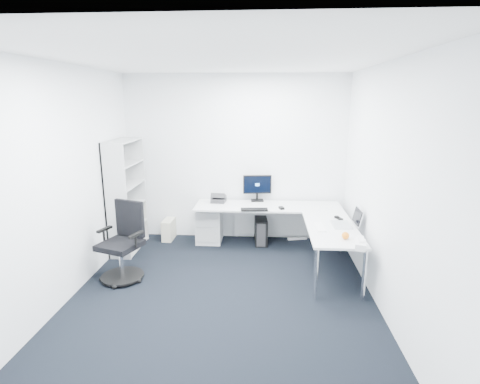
# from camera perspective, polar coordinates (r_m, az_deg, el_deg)

# --- Properties ---
(ground) EXTENTS (4.20, 4.20, 0.00)m
(ground) POSITION_cam_1_polar(r_m,az_deg,el_deg) (4.62, -2.83, -15.97)
(ground) COLOR black
(ceiling) EXTENTS (4.20, 4.20, 0.00)m
(ceiling) POSITION_cam_1_polar(r_m,az_deg,el_deg) (4.02, -3.32, 19.63)
(ceiling) COLOR white
(wall_back) EXTENTS (3.60, 0.02, 2.70)m
(wall_back) POSITION_cam_1_polar(r_m,az_deg,el_deg) (6.16, -0.75, 5.09)
(wall_back) COLOR white
(wall_back) RESTS_ON ground
(wall_front) EXTENTS (3.60, 0.02, 2.70)m
(wall_front) POSITION_cam_1_polar(r_m,az_deg,el_deg) (2.15, -9.80, -12.47)
(wall_front) COLOR white
(wall_front) RESTS_ON ground
(wall_left) EXTENTS (0.02, 4.20, 2.70)m
(wall_left) POSITION_cam_1_polar(r_m,az_deg,el_deg) (4.68, -25.52, 0.85)
(wall_left) COLOR white
(wall_left) RESTS_ON ground
(wall_right) EXTENTS (0.02, 4.20, 2.70)m
(wall_right) POSITION_cam_1_polar(r_m,az_deg,el_deg) (4.29, 21.56, 0.16)
(wall_right) COLOR white
(wall_right) RESTS_ON ground
(l_desk) EXTENTS (2.29, 1.29, 0.67)m
(l_desk) POSITION_cam_1_polar(r_m,az_deg,el_deg) (5.72, 4.26, -6.18)
(l_desk) COLOR silver
(l_desk) RESTS_ON ground
(drawer_pedestal) EXTENTS (0.40, 0.50, 0.62)m
(drawer_pedestal) POSITION_cam_1_polar(r_m,az_deg,el_deg) (6.24, -4.65, -4.72)
(drawer_pedestal) COLOR silver
(drawer_pedestal) RESTS_ON ground
(bookshelf) EXTENTS (0.33, 0.86, 1.72)m
(bookshelf) POSITION_cam_1_polar(r_m,az_deg,el_deg) (5.99, -16.93, -0.57)
(bookshelf) COLOR #B3B5B5
(bookshelf) RESTS_ON ground
(task_chair) EXTENTS (0.73, 0.73, 1.02)m
(task_chair) POSITION_cam_1_polar(r_m,az_deg,el_deg) (5.08, -17.84, -7.39)
(task_chair) COLOR black
(task_chair) RESTS_ON ground
(black_pc_tower) EXTENTS (0.23, 0.45, 0.42)m
(black_pc_tower) POSITION_cam_1_polar(r_m,az_deg,el_deg) (6.16, 3.20, -5.89)
(black_pc_tower) COLOR black
(black_pc_tower) RESTS_ON ground
(beige_pc_tower) EXTENTS (0.17, 0.36, 0.34)m
(beige_pc_tower) POSITION_cam_1_polar(r_m,az_deg,el_deg) (6.44, -10.80, -5.62)
(beige_pc_tower) COLOR beige
(beige_pc_tower) RESTS_ON ground
(power_strip) EXTENTS (0.33, 0.13, 0.04)m
(power_strip) POSITION_cam_1_polar(r_m,az_deg,el_deg) (6.43, 8.70, -6.99)
(power_strip) COLOR white
(power_strip) RESTS_ON ground
(monitor) EXTENTS (0.48, 0.20, 0.44)m
(monitor) POSITION_cam_1_polar(r_m,az_deg,el_deg) (6.12, 2.65, 0.64)
(monitor) COLOR black
(monitor) RESTS_ON l_desk
(black_keyboard) EXTENTS (0.41, 0.17, 0.02)m
(black_keyboard) POSITION_cam_1_polar(r_m,az_deg,el_deg) (5.66, 2.19, -2.68)
(black_keyboard) COLOR black
(black_keyboard) RESTS_ON l_desk
(mouse) EXTENTS (0.09, 0.12, 0.03)m
(mouse) POSITION_cam_1_polar(r_m,az_deg,el_deg) (5.75, 6.34, -2.43)
(mouse) COLOR black
(mouse) RESTS_ON l_desk
(desk_phone) EXTENTS (0.24, 0.24, 0.16)m
(desk_phone) POSITION_cam_1_polar(r_m,az_deg,el_deg) (6.09, -3.28, -0.83)
(desk_phone) COLOR #2A2A2C
(desk_phone) RESTS_ON l_desk
(laptop) EXTENTS (0.36, 0.35, 0.25)m
(laptop) POSITION_cam_1_polar(r_m,az_deg,el_deg) (5.13, 15.24, -3.65)
(laptop) COLOR silver
(laptop) RESTS_ON l_desk
(white_keyboard) EXTENTS (0.11, 0.37, 0.01)m
(white_keyboard) POSITION_cam_1_polar(r_m,az_deg,el_deg) (5.02, 12.07, -5.23)
(white_keyboard) COLOR white
(white_keyboard) RESTS_ON l_desk
(headphones) EXTENTS (0.15, 0.19, 0.04)m
(headphones) POSITION_cam_1_polar(r_m,az_deg,el_deg) (5.42, 14.81, -3.79)
(headphones) COLOR black
(headphones) RESTS_ON l_desk
(orange_fruit) EXTENTS (0.09, 0.09, 0.09)m
(orange_fruit) POSITION_cam_1_polar(r_m,az_deg,el_deg) (4.68, 15.77, -6.41)
(orange_fruit) COLOR orange
(orange_fruit) RESTS_ON l_desk
(tissue_box) EXTENTS (0.16, 0.24, 0.08)m
(tissue_box) POSITION_cam_1_polar(r_m,az_deg,el_deg) (4.46, 17.87, -7.68)
(tissue_box) COLOR white
(tissue_box) RESTS_ON l_desk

